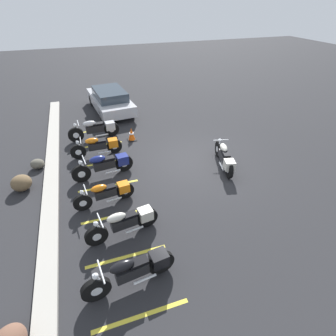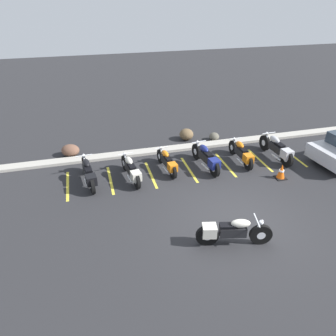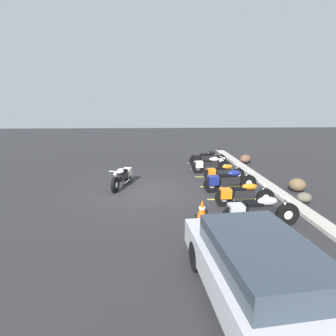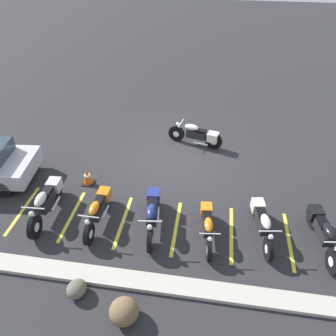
# 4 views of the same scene
# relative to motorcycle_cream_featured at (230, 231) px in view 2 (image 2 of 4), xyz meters

# --- Properties ---
(ground) EXTENTS (60.00, 60.00, 0.00)m
(ground) POSITION_rel_motorcycle_cream_featured_xyz_m (0.71, 0.91, -0.46)
(ground) COLOR #262628
(motorcycle_cream_featured) EXTENTS (2.15, 0.82, 0.86)m
(motorcycle_cream_featured) POSITION_rel_motorcycle_cream_featured_xyz_m (0.00, 0.00, 0.00)
(motorcycle_cream_featured) COLOR black
(motorcycle_cream_featured) RESTS_ON ground
(parked_bike_0) EXTENTS (0.67, 2.21, 0.87)m
(parked_bike_0) POSITION_rel_motorcycle_cream_featured_xyz_m (-3.70, 4.37, 0.01)
(parked_bike_0) COLOR black
(parked_bike_0) RESTS_ON ground
(parked_bike_1) EXTENTS (0.67, 2.09, 0.83)m
(parked_bike_1) POSITION_rel_motorcycle_cream_featured_xyz_m (-2.13, 4.25, -0.02)
(parked_bike_1) COLOR black
(parked_bike_1) RESTS_ON ground
(parked_bike_2) EXTENTS (0.59, 1.96, 0.77)m
(parked_bike_2) POSITION_rel_motorcycle_cream_featured_xyz_m (-0.64, 4.56, -0.05)
(parked_bike_2) COLOR black
(parked_bike_2) RESTS_ON ground
(parked_bike_3) EXTENTS (0.68, 2.26, 0.89)m
(parked_bike_3) POSITION_rel_motorcycle_cream_featured_xyz_m (0.95, 4.38, 0.02)
(parked_bike_3) COLOR black
(parked_bike_3) RESTS_ON ground
(parked_bike_4) EXTENTS (0.59, 2.10, 0.83)m
(parked_bike_4) POSITION_rel_motorcycle_cream_featured_xyz_m (2.53, 4.45, -0.02)
(parked_bike_4) COLOR black
(parked_bike_4) RESTS_ON ground
(parked_bike_5) EXTENTS (0.65, 2.32, 0.91)m
(parked_bike_5) POSITION_rel_motorcycle_cream_featured_xyz_m (4.13, 4.38, 0.03)
(parked_bike_5) COLOR black
(parked_bike_5) RESTS_ON ground
(concrete_curb) EXTENTS (18.00, 0.50, 0.12)m
(concrete_curb) POSITION_rel_motorcycle_cream_featured_xyz_m (0.71, 6.35, -0.40)
(concrete_curb) COLOR #A8A399
(concrete_curb) RESTS_ON ground
(landscape_rock_0) EXTENTS (0.54, 0.58, 0.38)m
(landscape_rock_0) POSITION_rel_motorcycle_cream_featured_xyz_m (2.30, 6.86, -0.27)
(landscape_rock_0) COLOR #565247
(landscape_rock_0) RESTS_ON ground
(landscape_rock_1) EXTENTS (0.84, 0.85, 0.54)m
(landscape_rock_1) POSITION_rel_motorcycle_cream_featured_xyz_m (1.03, 7.27, -0.18)
(landscape_rock_1) COLOR brown
(landscape_rock_1) RESTS_ON ground
(landscape_rock_2) EXTENTS (0.95, 0.87, 0.52)m
(landscape_rock_2) POSITION_rel_motorcycle_cream_featured_xyz_m (-4.35, 6.93, -0.20)
(landscape_rock_2) COLOR brown
(landscape_rock_2) RESTS_ON ground
(traffic_cone) EXTENTS (0.40, 0.40, 0.60)m
(traffic_cone) POSITION_rel_motorcycle_cream_featured_xyz_m (3.44, 2.89, -0.18)
(traffic_cone) COLOR black
(traffic_cone) RESTS_ON ground
(stall_line_0) EXTENTS (0.10, 2.10, 0.00)m
(stall_line_0) POSITION_rel_motorcycle_cream_featured_xyz_m (-4.51, 4.43, -0.45)
(stall_line_0) COLOR gold
(stall_line_0) RESTS_ON ground
(stall_line_1) EXTENTS (0.10, 2.10, 0.00)m
(stall_line_1) POSITION_rel_motorcycle_cream_featured_xyz_m (-2.92, 4.43, -0.45)
(stall_line_1) COLOR gold
(stall_line_1) RESTS_ON ground
(stall_line_2) EXTENTS (0.10, 2.10, 0.00)m
(stall_line_2) POSITION_rel_motorcycle_cream_featured_xyz_m (-1.34, 4.43, -0.45)
(stall_line_2) COLOR gold
(stall_line_2) RESTS_ON ground
(stall_line_3) EXTENTS (0.10, 2.10, 0.00)m
(stall_line_3) POSITION_rel_motorcycle_cream_featured_xyz_m (0.25, 4.43, -0.45)
(stall_line_3) COLOR gold
(stall_line_3) RESTS_ON ground
(stall_line_4) EXTENTS (0.10, 2.10, 0.00)m
(stall_line_4) POSITION_rel_motorcycle_cream_featured_xyz_m (1.83, 4.43, -0.45)
(stall_line_4) COLOR gold
(stall_line_4) RESTS_ON ground
(stall_line_5) EXTENTS (0.10, 2.10, 0.00)m
(stall_line_5) POSITION_rel_motorcycle_cream_featured_xyz_m (3.42, 4.43, -0.45)
(stall_line_5) COLOR gold
(stall_line_5) RESTS_ON ground
(stall_line_6) EXTENTS (0.10, 2.10, 0.00)m
(stall_line_6) POSITION_rel_motorcycle_cream_featured_xyz_m (5.00, 4.43, -0.45)
(stall_line_6) COLOR gold
(stall_line_6) RESTS_ON ground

